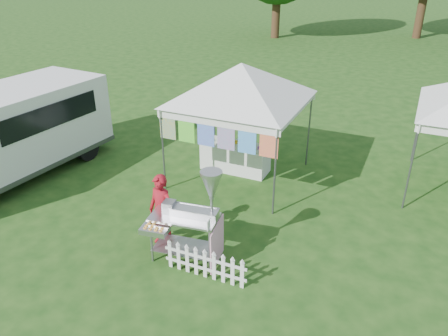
% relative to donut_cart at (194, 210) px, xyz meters
% --- Properties ---
extents(ground, '(120.00, 120.00, 0.00)m').
position_rel_donut_cart_xyz_m(ground, '(-0.62, 0.14, -1.14)').
color(ground, '#194213').
rests_on(ground, ground).
extents(canopy_main, '(4.24, 4.24, 3.45)m').
position_rel_donut_cart_xyz_m(canopy_main, '(-0.62, 3.63, 1.85)').
color(canopy_main, '#59595E').
rests_on(canopy_main, ground).
extents(donut_cart, '(1.40, 1.12, 1.93)m').
position_rel_donut_cart_xyz_m(donut_cart, '(0.00, 0.00, 0.00)').
color(donut_cart, gray).
rests_on(donut_cart, ground).
extents(vendor, '(0.61, 0.44, 1.54)m').
position_rel_donut_cart_xyz_m(vendor, '(-0.86, 0.22, -0.37)').
color(vendor, maroon).
rests_on(vendor, ground).
extents(cargo_van, '(2.61, 5.59, 2.26)m').
position_rel_donut_cart_xyz_m(cargo_van, '(-6.04, 1.26, 0.08)').
color(cargo_van, white).
rests_on(cargo_van, ground).
extents(picket_fence, '(1.62, 0.06, 0.56)m').
position_rel_donut_cart_xyz_m(picket_fence, '(0.38, -0.36, -0.85)').
color(picket_fence, white).
rests_on(picket_fence, ground).
extents(display_table, '(1.80, 0.70, 0.75)m').
position_rel_donut_cart_xyz_m(display_table, '(-0.88, 3.92, -0.76)').
color(display_table, white).
rests_on(display_table, ground).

